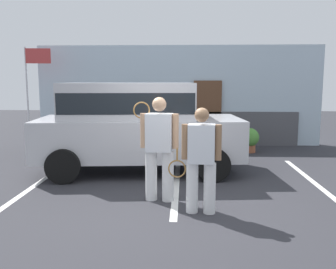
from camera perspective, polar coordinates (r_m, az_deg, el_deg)
ground_plane at (r=6.36m, az=0.51°, el=-10.99°), size 40.00×40.00×0.00m
parking_stripe_0 at (r=8.36m, az=-18.80°, el=-6.70°), size 0.12×4.40×0.01m
parking_stripe_1 at (r=7.79m, az=1.33°, el=-7.33°), size 0.12×4.40×0.01m
parking_stripe_2 at (r=8.24m, az=21.77°, el=-7.06°), size 0.12×4.40×0.01m
house_frontage at (r=12.23m, az=1.66°, el=5.55°), size 9.20×0.40×3.22m
parked_suv at (r=8.54m, az=-5.08°, el=1.84°), size 4.75×2.49×2.05m
tennis_player_man at (r=6.44m, az=-1.36°, el=-1.99°), size 0.80×0.34×1.82m
tennis_player_woman at (r=5.87m, az=5.08°, el=-3.83°), size 0.88×0.30×1.69m
potted_plant_by_porch at (r=11.16m, az=12.44°, el=-0.66°), size 0.55×0.55×0.72m
flag_pole at (r=12.23m, az=-20.13°, el=8.06°), size 0.80×0.12×3.12m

